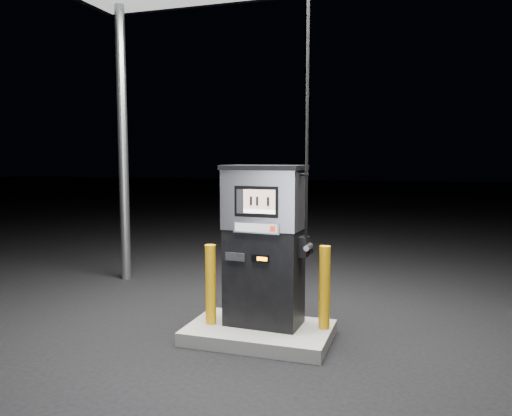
% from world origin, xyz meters
% --- Properties ---
extents(ground, '(80.00, 80.00, 0.00)m').
position_xyz_m(ground, '(0.00, 0.00, 0.00)').
color(ground, black).
rests_on(ground, ground).
extents(pump_island, '(1.60, 1.00, 0.15)m').
position_xyz_m(pump_island, '(0.00, 0.00, 0.07)').
color(pump_island, slate).
rests_on(pump_island, ground).
extents(fuel_dispenser, '(1.01, 0.58, 3.76)m').
position_xyz_m(fuel_dispenser, '(0.03, 0.10, 1.08)').
color(fuel_dispenser, black).
rests_on(fuel_dispenser, pump_island).
extents(bollard_left, '(0.13, 0.13, 0.91)m').
position_xyz_m(bollard_left, '(-0.56, -0.08, 0.61)').
color(bollard_left, orange).
rests_on(bollard_left, pump_island).
extents(bollard_right, '(0.16, 0.16, 0.93)m').
position_xyz_m(bollard_right, '(0.71, 0.16, 0.61)').
color(bollard_right, orange).
rests_on(bollard_right, pump_island).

